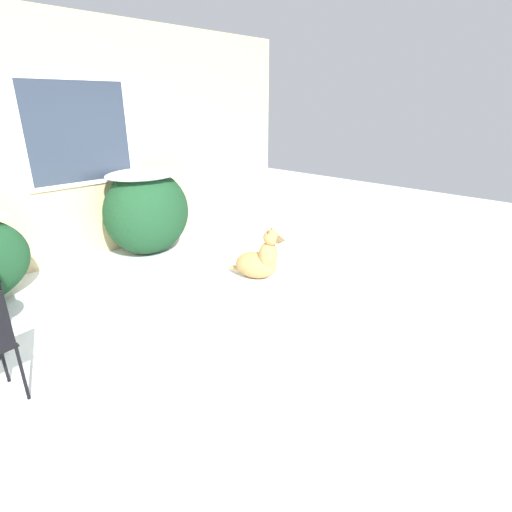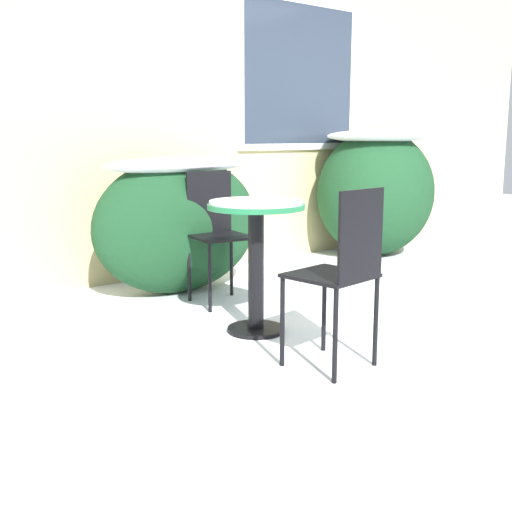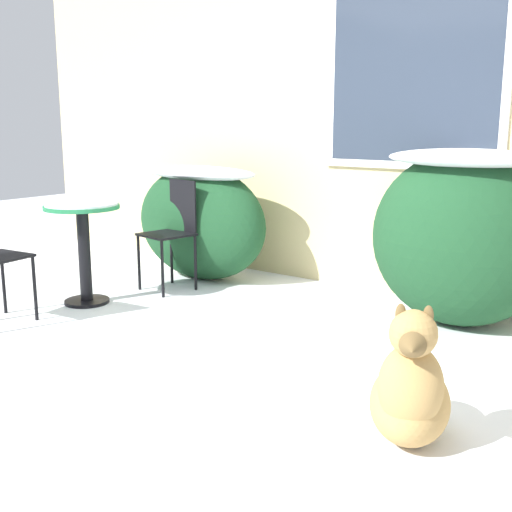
% 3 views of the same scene
% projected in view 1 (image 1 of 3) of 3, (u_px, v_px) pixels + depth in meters
% --- Properties ---
extents(ground_plane, '(16.00, 16.00, 0.00)m').
position_uv_depth(ground_plane, '(166.00, 314.00, 4.18)').
color(ground_plane, white).
extents(house_wall, '(8.00, 0.10, 3.11)m').
position_uv_depth(house_wall, '(56.00, 145.00, 5.03)').
color(house_wall, '#D1BC84').
rests_on(house_wall, ground_plane).
extents(shrub_middle, '(1.24, 1.02, 1.20)m').
position_uv_depth(shrub_middle, '(147.00, 210.00, 5.66)').
color(shrub_middle, '#194223').
rests_on(shrub_middle, ground_plane).
extents(dog, '(0.52, 0.72, 0.67)m').
position_uv_depth(dog, '(260.00, 260.00, 4.94)').
color(dog, tan).
rests_on(dog, ground_plane).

